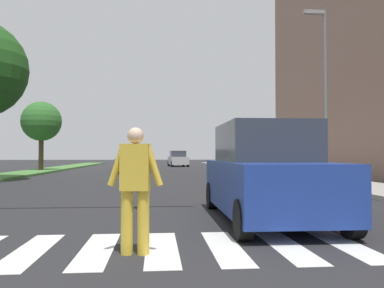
# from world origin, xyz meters

# --- Properties ---
(ground_plane) EXTENTS (140.00, 140.00, 0.00)m
(ground_plane) POSITION_xyz_m (0.00, 30.00, 0.00)
(ground_plane) COLOR #262628
(crosswalk) EXTENTS (7.65, 2.20, 0.01)m
(crosswalk) POSITION_xyz_m (0.00, 7.85, 0.00)
(crosswalk) COLOR silver
(crosswalk) RESTS_ON ground_plane
(median_strip) EXTENTS (2.48, 64.00, 0.15)m
(median_strip) POSITION_xyz_m (-7.79, 28.00, 0.07)
(median_strip) COLOR #477A38
(median_strip) RESTS_ON ground_plane
(tree_distant) EXTENTS (2.99, 2.99, 5.18)m
(tree_distant) POSITION_xyz_m (-7.92, 33.55, 3.80)
(tree_distant) COLOR #4C3823
(tree_distant) RESTS_ON median_strip
(sidewalk_right) EXTENTS (3.00, 64.00, 0.15)m
(sidewalk_right) POSITION_xyz_m (8.65, 28.00, 0.07)
(sidewalk_right) COLOR #9E9991
(sidewalk_right) RESTS_ON ground_plane
(street_lamp_right) EXTENTS (1.02, 0.24, 7.50)m
(street_lamp_right) POSITION_xyz_m (8.05, 19.13, 4.59)
(street_lamp_right) COLOR slate
(street_lamp_right) RESTS_ON sidewalk_right
(pedestrian_performer) EXTENTS (0.75, 0.28, 1.69)m
(pedestrian_performer) POSITION_xyz_m (0.54, 7.53, 0.93)
(pedestrian_performer) COLOR gold
(pedestrian_performer) RESTS_ON ground_plane
(suv_crossing) EXTENTS (1.99, 4.61, 1.97)m
(suv_crossing) POSITION_xyz_m (3.04, 10.16, 0.93)
(suv_crossing) COLOR navy
(suv_crossing) RESTS_ON ground_plane
(sedan_midblock) EXTENTS (2.11, 4.64, 1.66)m
(sedan_midblock) POSITION_xyz_m (-1.00, 31.86, 0.77)
(sedan_midblock) COLOR gray
(sedan_midblock) RESTS_ON ground_plane
(sedan_distant) EXTENTS (2.18, 4.60, 1.71)m
(sedan_distant) POSITION_xyz_m (3.12, 46.52, 0.79)
(sedan_distant) COLOR #B7B7BC
(sedan_distant) RESTS_ON ground_plane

